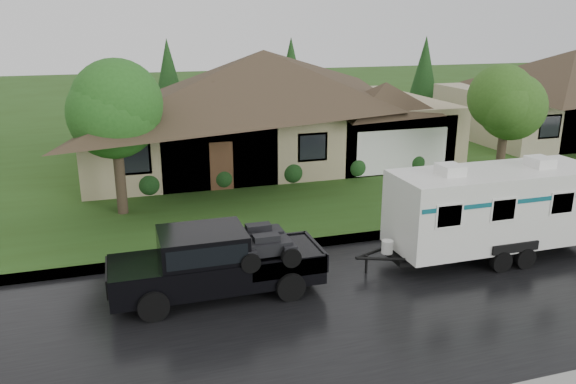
% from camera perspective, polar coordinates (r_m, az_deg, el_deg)
% --- Properties ---
extents(ground, '(140.00, 140.00, 0.00)m').
position_cam_1_polar(ground, '(16.70, 3.50, -8.43)').
color(ground, '#2A4B17').
rests_on(ground, ground).
extents(road, '(140.00, 8.00, 0.01)m').
position_cam_1_polar(road, '(15.05, 6.24, -11.52)').
color(road, black).
rests_on(road, ground).
extents(curb, '(140.00, 0.50, 0.15)m').
position_cam_1_polar(curb, '(18.60, 1.05, -5.39)').
color(curb, gray).
rests_on(curb, ground).
extents(lawn, '(140.00, 26.00, 0.15)m').
position_cam_1_polar(lawn, '(30.41, -6.52, 3.45)').
color(lawn, '#2A4B17').
rests_on(lawn, ground).
extents(house_main, '(19.44, 10.80, 6.90)m').
position_cam_1_polar(house_main, '(29.17, -1.82, 10.00)').
color(house_main, tan).
rests_on(house_main, lawn).
extents(tree_left_green, '(3.35, 3.35, 5.55)m').
position_cam_1_polar(tree_left_green, '(21.39, -17.25, 7.76)').
color(tree_left_green, '#382B1E').
rests_on(tree_left_green, lawn).
extents(tree_right_green, '(3.19, 3.19, 5.27)m').
position_cam_1_polar(tree_right_green, '(26.01, 21.35, 8.46)').
color(tree_right_green, '#382B1E').
rests_on(tree_right_green, lawn).
extents(shrub_row, '(13.60, 1.00, 1.00)m').
position_cam_1_polar(shrub_row, '(25.37, 0.35, 2.16)').
color(shrub_row, '#143814').
rests_on(shrub_row, lawn).
extents(pickup_truck, '(5.63, 2.14, 1.88)m').
position_cam_1_polar(pickup_truck, '(15.30, -7.61, -6.89)').
color(pickup_truck, black).
rests_on(pickup_truck, ground).
extents(travel_trailer, '(6.95, 2.44, 3.12)m').
position_cam_1_polar(travel_trailer, '(18.51, 20.21, -1.39)').
color(travel_trailer, white).
rests_on(travel_trailer, ground).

